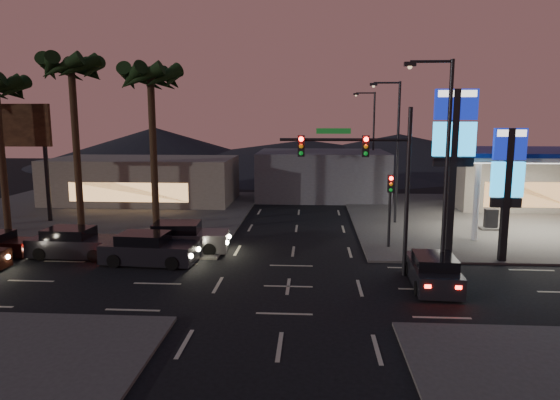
# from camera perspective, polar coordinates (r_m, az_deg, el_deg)

# --- Properties ---
(ground) EXTENTS (140.00, 140.00, 0.00)m
(ground) POSITION_cam_1_polar(r_m,az_deg,el_deg) (22.78, 0.94, -9.86)
(ground) COLOR black
(ground) RESTS_ON ground
(corner_lot_ne) EXTENTS (24.00, 24.00, 0.12)m
(corner_lot_ne) POSITION_cam_1_polar(r_m,az_deg,el_deg) (41.06, 25.02, -1.99)
(corner_lot_ne) COLOR #47443F
(corner_lot_ne) RESTS_ON ground
(corner_lot_nw) EXTENTS (24.00, 24.00, 0.12)m
(corner_lot_nw) POSITION_cam_1_polar(r_m,az_deg,el_deg) (41.83, -20.40, -1.50)
(corner_lot_nw) COLOR #47443F
(corner_lot_nw) RESTS_ON ground
(gas_station) EXTENTS (12.20, 8.20, 5.47)m
(gas_station) POSITION_cam_1_polar(r_m,az_deg,el_deg) (36.78, 27.80, 4.50)
(gas_station) COLOR silver
(gas_station) RESTS_ON ground
(convenience_store) EXTENTS (10.00, 6.00, 4.00)m
(convenience_store) POSITION_cam_1_polar(r_m,az_deg,el_deg) (46.09, 25.27, 1.59)
(convenience_store) COLOR #726B5B
(convenience_store) RESTS_ON ground
(pylon_sign_tall) EXTENTS (2.20, 0.35, 9.00)m
(pylon_sign_tall) POSITION_cam_1_polar(r_m,az_deg,el_deg) (28.04, 19.29, 6.57)
(pylon_sign_tall) COLOR black
(pylon_sign_tall) RESTS_ON ground
(pylon_sign_short) EXTENTS (1.60, 0.35, 7.00)m
(pylon_sign_short) POSITION_cam_1_polar(r_m,az_deg,el_deg) (27.99, 24.58, 2.68)
(pylon_sign_short) COLOR black
(pylon_sign_short) RESTS_ON ground
(traffic_signal_mast) EXTENTS (6.10, 0.39, 8.00)m
(traffic_signal_mast) POSITION_cam_1_polar(r_m,az_deg,el_deg) (23.75, 10.32, 3.72)
(traffic_signal_mast) COLOR black
(traffic_signal_mast) RESTS_ON ground
(pedestal_signal) EXTENTS (0.32, 0.39, 4.30)m
(pedestal_signal) POSITION_cam_1_polar(r_m,az_deg,el_deg) (29.19, 12.47, 0.11)
(pedestal_signal) COLOR black
(pedestal_signal) RESTS_ON ground
(streetlight_near) EXTENTS (2.14, 0.25, 10.00)m
(streetlight_near) POSITION_cam_1_polar(r_m,az_deg,el_deg) (23.30, 18.09, 4.51)
(streetlight_near) COLOR black
(streetlight_near) RESTS_ON ground
(streetlight_mid) EXTENTS (2.14, 0.25, 10.00)m
(streetlight_mid) POSITION_cam_1_polar(r_m,az_deg,el_deg) (36.01, 12.98, 6.27)
(streetlight_mid) COLOR black
(streetlight_mid) RESTS_ON ground
(streetlight_far) EXTENTS (2.14, 0.25, 10.00)m
(streetlight_far) POSITION_cam_1_polar(r_m,az_deg,el_deg) (49.86, 10.40, 7.13)
(streetlight_far) COLOR black
(streetlight_far) RESTS_ON ground
(palm_a) EXTENTS (4.41, 4.41, 10.86)m
(palm_a) POSITION_cam_1_polar(r_m,az_deg,el_deg) (32.63, -14.55, 12.44)
(palm_a) COLOR black
(palm_a) RESTS_ON ground
(palm_b) EXTENTS (4.41, 4.41, 11.46)m
(palm_b) POSITION_cam_1_polar(r_m,az_deg,el_deg) (34.53, -22.70, 12.74)
(palm_b) COLOR black
(palm_b) RESTS_ON ground
(billboard) EXTENTS (6.00, 0.30, 8.50)m
(billboard) POSITION_cam_1_polar(r_m,az_deg,el_deg) (40.67, -28.47, 6.58)
(billboard) COLOR black
(billboard) RESTS_ON ground
(building_far_west) EXTENTS (16.00, 8.00, 4.00)m
(building_far_west) POSITION_cam_1_polar(r_m,az_deg,el_deg) (46.34, -15.28, 2.19)
(building_far_west) COLOR #726B5B
(building_far_west) RESTS_ON ground
(building_far_mid) EXTENTS (12.00, 9.00, 4.40)m
(building_far_mid) POSITION_cam_1_polar(r_m,az_deg,el_deg) (47.80, 4.83, 2.93)
(building_far_mid) COLOR #4C4C51
(building_far_mid) RESTS_ON ground
(hill_left) EXTENTS (40.00, 40.00, 6.00)m
(hill_left) POSITION_cam_1_polar(r_m,az_deg,el_deg) (85.66, -14.10, 6.03)
(hill_left) COLOR black
(hill_left) RESTS_ON ground
(hill_right) EXTENTS (50.00, 50.00, 5.00)m
(hill_right) POSITION_cam_1_polar(r_m,az_deg,el_deg) (82.84, 13.44, 5.61)
(hill_right) COLOR black
(hill_right) RESTS_ON ground
(hill_center) EXTENTS (60.00, 60.00, 4.00)m
(hill_center) POSITION_cam_1_polar(r_m,az_deg,el_deg) (81.69, 2.96, 5.45)
(hill_center) COLOR black
(hill_center) RESTS_ON ground
(car_lane_a_front) EXTENTS (5.06, 2.38, 1.61)m
(car_lane_a_front) POSITION_cam_1_polar(r_m,az_deg,el_deg) (26.93, -14.80, -5.48)
(car_lane_a_front) COLOR black
(car_lane_a_front) RESTS_ON ground
(car_lane_b_front) EXTENTS (5.30, 2.48, 1.69)m
(car_lane_b_front) POSITION_cam_1_polar(r_m,az_deg,el_deg) (28.84, -11.14, -4.30)
(car_lane_b_front) COLOR #5B5B5D
(car_lane_b_front) RESTS_ON ground
(car_lane_b_mid) EXTENTS (4.99, 2.27, 1.60)m
(car_lane_b_mid) POSITION_cam_1_polar(r_m,az_deg,el_deg) (29.54, -22.48, -4.60)
(car_lane_b_mid) COLOR black
(car_lane_b_mid) RESTS_ON ground
(suv_station) EXTENTS (2.12, 4.56, 1.49)m
(suv_station) POSITION_cam_1_polar(r_m,az_deg,el_deg) (23.64, 17.09, -7.80)
(suv_station) COLOR black
(suv_station) RESTS_ON ground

